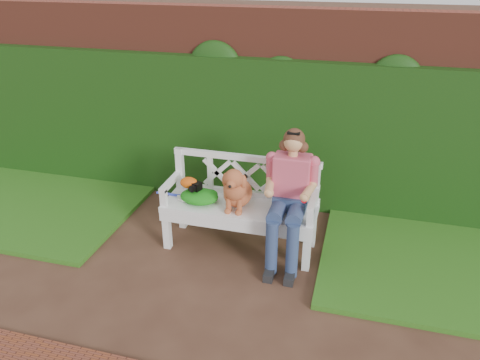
# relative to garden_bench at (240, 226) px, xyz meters

# --- Properties ---
(ground) EXTENTS (60.00, 60.00, 0.00)m
(ground) POSITION_rel_garden_bench_xyz_m (-0.28, -0.66, -0.24)
(ground) COLOR #41271C
(brick_wall) EXTENTS (10.00, 0.30, 2.20)m
(brick_wall) POSITION_rel_garden_bench_xyz_m (-0.28, 1.24, 0.86)
(brick_wall) COLOR brown
(brick_wall) RESTS_ON ground
(ivy_hedge) EXTENTS (10.00, 0.18, 1.70)m
(ivy_hedge) POSITION_rel_garden_bench_xyz_m (-0.28, 1.02, 0.61)
(ivy_hedge) COLOR #1C410E
(ivy_hedge) RESTS_ON ground
(grass_left) EXTENTS (2.60, 2.00, 0.05)m
(grass_left) POSITION_rel_garden_bench_xyz_m (-2.68, 0.24, -0.21)
(grass_left) COLOR #1D5311
(grass_left) RESTS_ON ground
(grass_right) EXTENTS (2.60, 2.00, 0.05)m
(grass_right) POSITION_rel_garden_bench_xyz_m (2.12, 0.24, -0.21)
(grass_right) COLOR #1D5311
(grass_right) RESTS_ON ground
(garden_bench) EXTENTS (1.58, 0.61, 0.48)m
(garden_bench) POSITION_rel_garden_bench_xyz_m (0.00, 0.00, 0.00)
(garden_bench) COLOR white
(garden_bench) RESTS_ON ground
(seated_woman) EXTENTS (0.59, 0.74, 1.22)m
(seated_woman) POSITION_rel_garden_bench_xyz_m (0.49, -0.02, 0.37)
(seated_woman) COLOR #DF4579
(seated_woman) RESTS_ON ground
(dog) EXTENTS (0.37, 0.45, 0.45)m
(dog) POSITION_rel_garden_bench_xyz_m (-0.02, -0.05, 0.46)
(dog) COLOR #AB5929
(dog) RESTS_ON garden_bench
(tennis_racket) EXTENTS (0.58, 0.39, 0.03)m
(tennis_racket) POSITION_rel_garden_bench_xyz_m (-0.54, 0.01, 0.25)
(tennis_racket) COLOR white
(tennis_racket) RESTS_ON garden_bench
(green_bag) EXTENTS (0.38, 0.30, 0.13)m
(green_bag) POSITION_rel_garden_bench_xyz_m (-0.40, -0.05, 0.30)
(green_bag) COLOR #1C6D23
(green_bag) RESTS_ON garden_bench
(camera_item) EXTENTS (0.14, 0.12, 0.08)m
(camera_item) POSITION_rel_garden_bench_xyz_m (-0.44, -0.04, 0.41)
(camera_item) COLOR black
(camera_item) RESTS_ON green_bag
(baseball_glove) EXTENTS (0.21, 0.18, 0.11)m
(baseball_glove) POSITION_rel_garden_bench_xyz_m (-0.52, -0.02, 0.43)
(baseball_glove) COLOR #D14F0D
(baseball_glove) RESTS_ON green_bag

